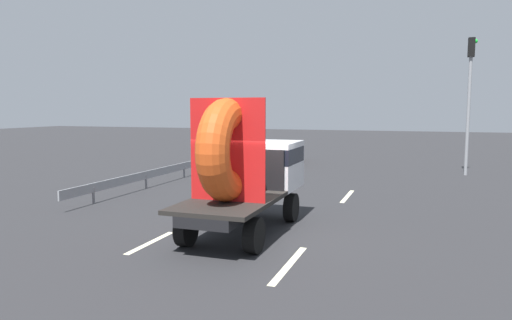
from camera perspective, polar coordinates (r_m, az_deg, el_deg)
ground_plane at (r=12.59m, az=-0.34°, el=-8.72°), size 120.00×120.00×0.00m
flatbed_truck at (r=12.57m, az=-0.98°, el=-0.92°), size 2.02×5.13×3.50m
distant_sedan at (r=28.32m, az=2.92°, el=1.04°), size 1.69×3.95×1.29m
traffic_light at (r=25.20m, az=24.32°, el=7.93°), size 0.42×0.36×6.60m
guardrail at (r=21.16m, az=-10.75°, el=-1.27°), size 0.10×13.13×0.71m
lane_dash_left_near at (r=11.96m, az=-12.58°, el=-9.66°), size 0.16×2.04×0.01m
lane_dash_left_far at (r=18.38m, az=-0.52°, el=-3.94°), size 0.16×2.49×0.01m
lane_dash_right_near at (r=10.14m, az=4.01°, el=-12.44°), size 0.16×2.56×0.01m
lane_dash_right_far at (r=17.95m, az=10.94°, el=-4.30°), size 0.16×2.61×0.01m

